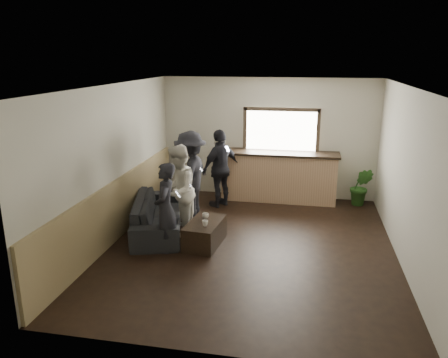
% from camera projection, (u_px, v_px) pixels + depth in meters
% --- Properties ---
extents(ground, '(5.00, 6.00, 0.01)m').
position_uv_depth(ground, '(250.00, 246.00, 7.80)').
color(ground, black).
extents(room_shell, '(5.01, 6.01, 2.80)m').
position_uv_depth(room_shell, '(209.00, 164.00, 7.53)').
color(room_shell, silver).
rests_on(room_shell, ground).
extents(bar_counter, '(2.70, 0.68, 2.13)m').
position_uv_depth(bar_counter, '(279.00, 173.00, 10.12)').
color(bar_counter, tan).
rests_on(bar_counter, ground).
extents(sofa, '(1.43, 2.37, 0.65)m').
position_uv_depth(sofa, '(158.00, 214.00, 8.42)').
color(sofa, black).
rests_on(sofa, ground).
extents(coffee_table, '(0.63, 1.02, 0.43)m').
position_uv_depth(coffee_table, '(205.00, 233.00, 7.80)').
color(coffee_table, black).
rests_on(coffee_table, ground).
extents(cup_a, '(0.16, 0.16, 0.09)m').
position_uv_depth(cup_a, '(205.00, 216.00, 7.90)').
color(cup_a, silver).
rests_on(cup_a, coffee_table).
extents(cup_b, '(0.12, 0.12, 0.10)m').
position_uv_depth(cup_b, '(205.00, 223.00, 7.54)').
color(cup_b, silver).
rests_on(cup_b, coffee_table).
extents(potted_plant, '(0.54, 0.47, 0.87)m').
position_uv_depth(potted_plant, '(361.00, 187.00, 9.79)').
color(potted_plant, '#2D6623').
rests_on(potted_plant, ground).
extents(person_a, '(0.50, 0.62, 1.56)m').
position_uv_depth(person_a, '(166.00, 208.00, 7.41)').
color(person_a, black).
rests_on(person_a, ground).
extents(person_b, '(0.68, 0.86, 1.72)m').
position_uv_depth(person_b, '(178.00, 191.00, 8.09)').
color(person_b, beige).
rests_on(person_b, ground).
extents(person_c, '(0.74, 1.22, 1.83)m').
position_uv_depth(person_c, '(190.00, 175.00, 8.91)').
color(person_c, black).
rests_on(person_c, ground).
extents(person_d, '(0.94, 1.07, 1.74)m').
position_uv_depth(person_d, '(221.00, 168.00, 9.65)').
color(person_d, black).
rests_on(person_d, ground).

